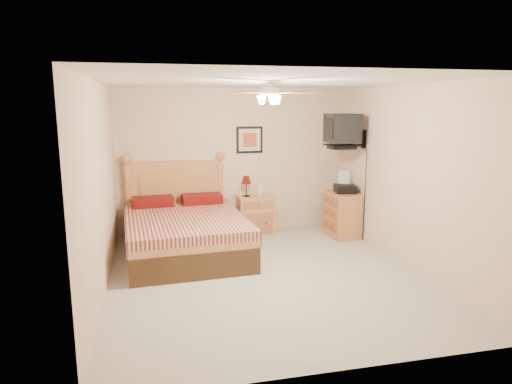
% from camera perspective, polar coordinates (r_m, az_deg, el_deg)
% --- Properties ---
extents(floor, '(4.50, 4.50, 0.00)m').
position_cam_1_polar(floor, '(6.11, 1.19, -10.46)').
color(floor, '#A19E92').
rests_on(floor, ground).
extents(ceiling, '(4.00, 4.50, 0.04)m').
position_cam_1_polar(ceiling, '(5.70, 1.30, 13.65)').
color(ceiling, white).
rests_on(ceiling, ground).
extents(wall_back, '(4.00, 0.04, 2.50)m').
position_cam_1_polar(wall_back, '(7.95, -2.75, 3.85)').
color(wall_back, beige).
rests_on(wall_back, ground).
extents(wall_front, '(4.00, 0.04, 2.50)m').
position_cam_1_polar(wall_front, '(3.69, 9.88, -4.67)').
color(wall_front, beige).
rests_on(wall_front, ground).
extents(wall_left, '(0.04, 4.50, 2.50)m').
position_cam_1_polar(wall_left, '(5.64, -18.88, 0.32)').
color(wall_left, beige).
rests_on(wall_left, ground).
extents(wall_right, '(0.04, 4.50, 2.50)m').
position_cam_1_polar(wall_right, '(6.55, 18.46, 1.77)').
color(wall_right, beige).
rests_on(wall_right, ground).
extents(bed, '(1.82, 2.31, 1.43)m').
position_cam_1_polar(bed, '(6.82, -8.95, -2.02)').
color(bed, '#B16636').
rests_on(bed, ground).
extents(nightstand, '(0.61, 0.46, 0.66)m').
position_cam_1_polar(nightstand, '(7.95, -0.06, -2.88)').
color(nightstand, '#BC784C').
rests_on(nightstand, ground).
extents(table_lamp, '(0.24, 0.24, 0.36)m').
position_cam_1_polar(table_lamp, '(7.83, -1.22, 0.73)').
color(table_lamp, '#560B07').
rests_on(table_lamp, nightstand).
extents(lotion_bottle, '(0.09, 0.09, 0.22)m').
position_cam_1_polar(lotion_bottle, '(7.90, 0.52, 0.31)').
color(lotion_bottle, silver).
rests_on(lotion_bottle, nightstand).
extents(framed_picture, '(0.46, 0.04, 0.46)m').
position_cam_1_polar(framed_picture, '(7.95, -0.82, 6.54)').
color(framed_picture, black).
rests_on(framed_picture, wall_back).
extents(dresser, '(0.48, 0.67, 0.76)m').
position_cam_1_polar(dresser, '(7.92, 10.70, -2.76)').
color(dresser, '#A25D32').
rests_on(dresser, ground).
extents(fax_machine, '(0.40, 0.41, 0.36)m').
position_cam_1_polar(fax_machine, '(7.80, 11.09, 1.20)').
color(fax_machine, black).
rests_on(fax_machine, dresser).
extents(magazine_lower, '(0.23, 0.30, 0.03)m').
position_cam_1_polar(magazine_lower, '(8.06, 10.06, 0.35)').
color(magazine_lower, beige).
rests_on(magazine_lower, dresser).
extents(magazine_upper, '(0.26, 0.33, 0.02)m').
position_cam_1_polar(magazine_upper, '(8.09, 10.25, 0.56)').
color(magazine_upper, tan).
rests_on(magazine_upper, magazine_lower).
extents(wall_tv, '(0.56, 0.46, 0.58)m').
position_cam_1_polar(wall_tv, '(7.56, 11.78, 7.53)').
color(wall_tv, black).
rests_on(wall_tv, wall_right).
extents(ceiling_fan, '(1.14, 1.14, 0.28)m').
position_cam_1_polar(ceiling_fan, '(5.50, 1.82, 12.28)').
color(ceiling_fan, white).
rests_on(ceiling_fan, ceiling).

